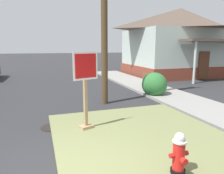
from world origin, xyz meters
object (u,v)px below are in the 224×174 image
at_px(fire_hydrant, 179,154).
at_px(manhole_cover, 53,127).
at_px(stop_sign, 86,91).
at_px(street_bench, 151,81).

relative_size(fire_hydrant, manhole_cover, 1.14).
height_order(stop_sign, street_bench, stop_sign).
height_order(fire_hydrant, street_bench, street_bench).
bearing_deg(fire_hydrant, manhole_cover, 121.57).
height_order(fire_hydrant, manhole_cover, fire_hydrant).
height_order(fire_hydrant, stop_sign, stop_sign).
height_order(stop_sign, manhole_cover, stop_sign).
relative_size(fire_hydrant, street_bench, 0.56).
bearing_deg(street_bench, manhole_cover, -145.43).
bearing_deg(stop_sign, fire_hydrant, -67.62).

